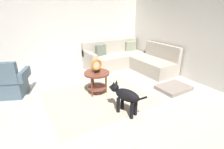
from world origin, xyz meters
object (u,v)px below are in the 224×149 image
sectional_couch (129,60)px  dog_bed_mat (174,88)px  side_table (97,77)px  dog (125,96)px  armchair (9,83)px  torus_sculpture (96,65)px

sectional_couch → dog_bed_mat: 1.96m
sectional_couch → dog_bed_mat: (-0.01, -1.94, -0.24)m
sectional_couch → side_table: size_ratio=3.75×
side_table → dog: (0.09, -1.03, -0.04)m
armchair → dog: size_ratio=1.20×
armchair → dog_bed_mat: bearing=-3.4°
armchair → side_table: 2.02m
torus_sculpture → dog_bed_mat: bearing=-25.6°
dog → torus_sculpture: bearing=74.4°
armchair → dog_bed_mat: 3.98m
side_table → armchair: bearing=152.3°
sectional_couch → side_table: 2.08m
armchair → dog: bearing=-23.1°
sectional_couch → armchair: bearing=-177.4°
dog_bed_mat → dog: bearing=-173.4°
dog_bed_mat → side_table: bearing=154.4°
armchair → side_table: (1.79, -0.94, 0.09)m
armchair → torus_sculpture: 2.06m
torus_sculpture → dog: bearing=-85.1°
sectional_couch → dog: sectional_couch is taller
sectional_couch → side_table: sectional_couch is taller
sectional_couch → armchair: size_ratio=2.31×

